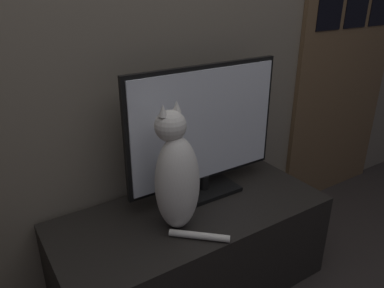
% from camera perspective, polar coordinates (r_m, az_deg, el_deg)
% --- Properties ---
extents(tv_stand, '(1.22, 0.54, 0.43)m').
position_cam_1_polar(tv_stand, '(1.81, 0.03, -15.82)').
color(tv_stand, black).
rests_on(tv_stand, ground_plane).
extents(tv, '(0.77, 0.19, 0.61)m').
position_cam_1_polar(tv, '(1.68, 1.90, 1.98)').
color(tv, black).
rests_on(tv, tv_stand).
extents(cat, '(0.23, 0.32, 0.52)m').
position_cam_1_polar(cat, '(1.47, -2.46, -5.09)').
color(cat, silver).
rests_on(cat, tv_stand).
extents(door, '(0.84, 0.04, 2.05)m').
position_cam_1_polar(door, '(2.56, 22.90, 14.67)').
color(door, brown).
rests_on(door, ground_plane).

